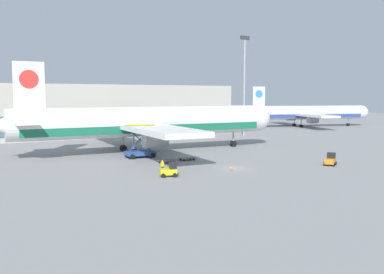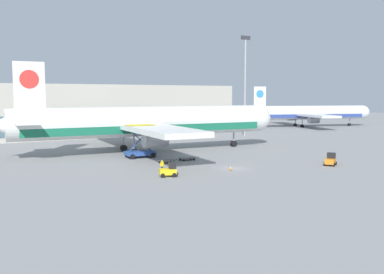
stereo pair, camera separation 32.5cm
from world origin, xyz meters
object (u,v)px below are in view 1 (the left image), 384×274
object	(u,v)px
baggage_tug_foreground	(331,160)
traffic_cone_near	(231,168)
ground_crew_near	(162,165)
airplane_distant	(305,113)
baggage_dolly_second	(187,158)
airplane_main	(144,123)
baggage_tug_mid	(169,170)
baggage_dolly_lead	(167,161)
scissor_lift_loader	(140,145)
light_mast	(244,80)

from	to	relation	value
baggage_tug_foreground	traffic_cone_near	distance (m)	17.06
baggage_tug_foreground	ground_crew_near	bearing A→B (deg)	131.68
airplane_distant	baggage_dolly_second	xyz separation A→B (m)	(-74.86, -45.75, -4.45)
airplane_main	baggage_dolly_second	size ratio (longest dim) A/B	15.57
airplane_main	airplane_distant	bearing A→B (deg)	27.10
baggage_dolly_second	traffic_cone_near	bearing A→B (deg)	-84.17
baggage_tug_mid	baggage_dolly_second	xyz separation A→B (m)	(9.59, 11.56, -0.49)
airplane_main	baggage_dolly_lead	xyz separation A→B (m)	(-2.36, -13.98, -5.45)
airplane_main	scissor_lift_loader	xyz separation A→B (m)	(-3.69, -6.00, -3.61)
airplane_main	traffic_cone_near	distance (m)	25.83
airplane_distant	baggage_tug_mid	bearing A→B (deg)	-127.22
light_mast	airplane_main	bearing A→B (deg)	-156.64
baggage_dolly_lead	baggage_tug_mid	bearing A→B (deg)	-113.29
light_mast	baggage_tug_mid	bearing A→B (deg)	-137.49
baggage_dolly_lead	baggage_dolly_second	size ratio (longest dim) A/B	1.00
baggage_tug_foreground	baggage_dolly_second	bearing A→B (deg)	105.40
scissor_lift_loader	light_mast	bearing A→B (deg)	32.59
light_mast	scissor_lift_loader	world-z (taller)	light_mast
baggage_tug_foreground	scissor_lift_loader	bearing A→B (deg)	103.09
baggage_tug_mid	scissor_lift_loader	bearing A→B (deg)	96.29
scissor_lift_loader	traffic_cone_near	distance (m)	20.22
baggage_tug_foreground	traffic_cone_near	xyz separation A→B (m)	(-16.42, 4.60, -0.53)
airplane_main	traffic_cone_near	bearing A→B (deg)	-79.69
baggage_dolly_lead	ground_crew_near	bearing A→B (deg)	-119.24
traffic_cone_near	baggage_dolly_second	bearing A→B (deg)	93.36
baggage_dolly_second	baggage_tug_foreground	bearing A→B (deg)	-41.33
scissor_lift_loader	baggage_tug_mid	size ratio (longest dim) A/B	2.16
baggage_tug_foreground	baggage_tug_mid	size ratio (longest dim) A/B	1.02
airplane_main	scissor_lift_loader	world-z (taller)	airplane_main
light_mast	scissor_lift_loader	size ratio (longest dim) A/B	4.53
scissor_lift_loader	airplane_distant	bearing A→B (deg)	29.73
airplane_distant	scissor_lift_loader	world-z (taller)	airplane_distant
airplane_distant	scissor_lift_loader	bearing A→B (deg)	-135.86
scissor_lift_loader	traffic_cone_near	xyz separation A→B (m)	(6.38, -19.10, -1.88)
light_mast	baggage_tug_mid	world-z (taller)	light_mast
airplane_distant	baggage_tug_foreground	distance (m)	84.93
airplane_main	baggage_dolly_lead	size ratio (longest dim) A/B	15.57
airplane_main	ground_crew_near	xyz separation A→B (m)	(-6.98, -21.46, -4.75)
baggage_tug_foreground	baggage_tug_mid	bearing A→B (deg)	138.90
baggage_dolly_lead	baggage_dolly_second	distance (m)	4.41
baggage_tug_foreground	baggage_dolly_lead	distance (m)	26.61
light_mast	ground_crew_near	xyz separation A→B (m)	(-43.85, -37.39, -14.29)
baggage_tug_foreground	baggage_dolly_lead	xyz separation A→B (m)	(-21.47, 15.71, -0.49)
scissor_lift_loader	baggage_dolly_second	distance (m)	9.42
scissor_lift_loader	ground_crew_near	xyz separation A→B (m)	(-3.29, -15.46, -1.14)
airplane_distant	light_mast	bearing A→B (deg)	-138.91
baggage_dolly_second	ground_crew_near	distance (m)	12.16
baggage_tug_foreground	baggage_dolly_lead	size ratio (longest dim) A/B	0.76
scissor_lift_loader	ground_crew_near	distance (m)	15.85
baggage_tug_foreground	baggage_dolly_lead	world-z (taller)	baggage_tug_foreground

